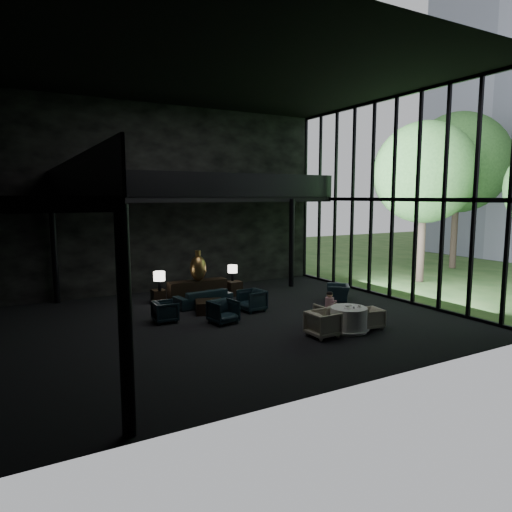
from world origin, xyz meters
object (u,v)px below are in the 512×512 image
dining_chair_west (323,321)px  child (330,301)px  table_lamp_right (233,270)px  table_lamp_left (159,277)px  window_armchair (338,291)px  side_table_left (158,296)px  dining_table (349,321)px  lounge_armchair_east (252,298)px  console (198,290)px  bronze_urn (198,268)px  side_table_right (234,288)px  lounge_armchair_south (223,310)px  dining_chair_north (329,313)px  sofa (203,294)px  coffee_table (209,307)px  lounge_armchair_west (165,311)px  dining_chair_east (370,318)px

dining_chair_west → child: 1.53m
table_lamp_right → table_lamp_left: bearing=-177.3°
window_armchair → dining_chair_west: dining_chair_west is taller
side_table_left → dining_table: 7.63m
lounge_armchair_east → console: bearing=-167.9°
console → table_lamp_left: size_ratio=3.25×
bronze_urn → side_table_left: bearing=173.2°
side_table_right → dining_chair_west: bearing=-92.2°
lounge_armchair_south → dining_chair_west: (1.95, -2.75, 0.01)m
lounge_armchair_east → dining_chair_north: size_ratio=1.27×
lounge_armchair_east → sofa: bearing=-149.0°
table_lamp_right → lounge_armchair_south: (-2.20, -3.77, -0.62)m
side_table_left → child: size_ratio=0.87×
side_table_left → table_lamp_left: 0.82m
coffee_table → child: 4.33m
table_lamp_right → lounge_armchair_east: (-0.62, -2.82, -0.61)m
bronze_urn → table_lamp_right: bearing=5.2°
side_table_right → window_armchair: (3.20, -2.86, 0.09)m
lounge_armchair_south → dining_table: bearing=-52.3°
side_table_left → lounge_armchair_south: lounge_armchair_south is taller
console → sofa: size_ratio=1.06×
sofa → lounge_armchair_east: lounge_armchair_east is taller
table_lamp_left → coffee_table: table_lamp_left is taller
side_table_left → lounge_armchair_south: bearing=-75.3°
table_lamp_left → lounge_armchair_west: (-0.61, -2.56, -0.68)m
lounge_armchair_east → dining_chair_north: bearing=18.3°
lounge_armchair_east → lounge_armchair_west: bearing=-99.3°
window_armchair → dining_chair_north: (-2.50, -2.57, -0.01)m
console → window_armchair: (4.80, -2.98, 0.00)m
dining_chair_west → child: bearing=-47.3°
dining_chair_east → side_table_left: bearing=-137.2°
sofa → window_armchair: (5.06, -1.76, -0.06)m
table_lamp_left → coffee_table: (1.15, -2.11, -0.85)m
lounge_armchair_east → dining_table: size_ratio=0.74×
side_table_right → child: (0.82, -5.31, 0.45)m
console → side_table_left: 1.61m
dining_chair_north → dining_chair_east: bearing=131.8°
lounge_armchair_south → dining_chair_east: bearing=-46.3°
lounge_armchair_south → coffee_table: size_ratio=0.95×
bronze_urn → dining_chair_north: bronze_urn is taller
console → dining_chair_east: bearing=-63.9°
window_armchair → child: 3.44m
sofa → dining_chair_north: (2.56, -4.33, -0.08)m
table_lamp_left → lounge_armchair_east: (2.58, -2.67, -0.59)m
bronze_urn → dining_chair_west: bronze_urn is taller
table_lamp_right → coffee_table: (-2.05, -2.26, -0.86)m
bronze_urn → side_table_right: 1.88m
lounge_armchair_south → side_table_left: bearing=94.6°
lounge_armchair_west → dining_chair_west: size_ratio=0.83×
table_lamp_right → window_armchair: 4.45m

